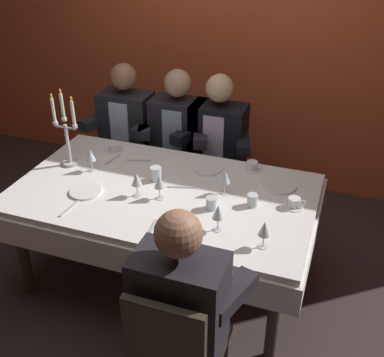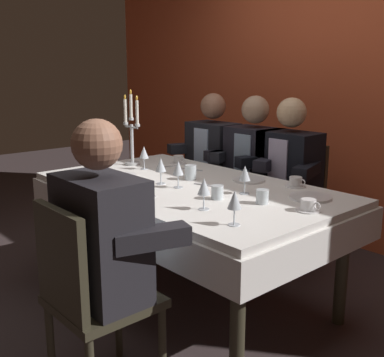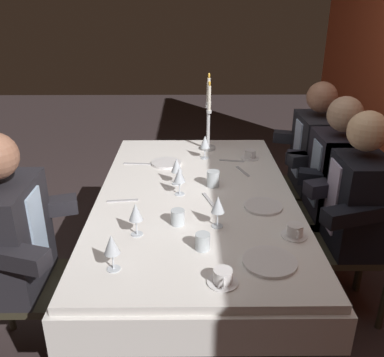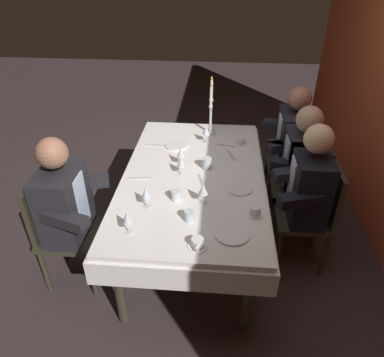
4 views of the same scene
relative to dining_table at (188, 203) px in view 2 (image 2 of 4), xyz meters
The scene contains 28 objects.
ground_plane 0.62m from the dining_table, ahead, with size 12.00×12.00×0.00m, color #362B2B.
back_wall 1.81m from the dining_table, 90.00° to the left, with size 6.00×0.12×2.70m, color #D0522E.
dining_table is the anchor object (origin of this frame).
candelabra 0.82m from the dining_table, behind, with size 0.19×0.11×0.55m.
dinner_plate_0 0.42m from the dining_table, 63.09° to the left, with size 0.20×0.20×0.01m, color white.
dinner_plate_1 0.76m from the dining_table, 23.59° to the left, with size 0.23×0.23×0.01m, color white.
dinner_plate_2 0.50m from the dining_table, 157.37° to the right, with size 0.20×0.20×0.01m, color white.
wine_glass_0 0.29m from the dining_table, 139.04° to the right, with size 0.07×0.07×0.16m.
wine_glass_1 0.58m from the dining_table, 32.31° to the right, with size 0.07×0.07×0.16m.
wine_glass_2 0.46m from the dining_table, 14.66° to the left, with size 0.07×0.07×0.16m.
wine_glass_3 0.25m from the dining_table, 79.13° to the right, with size 0.07×0.07×0.16m.
wine_glass_4 0.60m from the dining_table, behind, with size 0.07×0.07×0.16m.
wine_glass_5 0.83m from the dining_table, 25.83° to the right, with size 0.07×0.07×0.16m.
water_tumbler_0 0.22m from the dining_table, 131.80° to the left, with size 0.07×0.07×0.09m, color silver.
water_tumbler_1 0.40m from the dining_table, 14.88° to the right, with size 0.07×0.07×0.08m, color silver.
water_tumbler_2 0.60m from the dining_table, ahead, with size 0.07×0.07×0.08m, color silver.
coffee_cup_0 0.83m from the dining_table, ahead, with size 0.13×0.12×0.06m.
coffee_cup_1 0.68m from the dining_table, 144.84° to the left, with size 0.13×0.12×0.06m.
coffee_cup_2 0.67m from the dining_table, 43.89° to the left, with size 0.13×0.12×0.06m.
knife_0 0.17m from the dining_table, 35.54° to the left, with size 0.19×0.02×0.01m, color #B7B7BC.
fork_1 0.43m from the dining_table, 76.02° to the right, with size 0.17×0.02×0.01m, color #B7B7BC.
fork_2 0.57m from the dining_table, 152.85° to the left, with size 0.17×0.02×0.01m, color #B7B7BC.
knife_3 0.60m from the dining_table, 139.68° to the right, with size 0.19×0.02×0.01m, color #B7B7BC.
spoon_4 0.45m from the dining_table, 135.43° to the left, with size 0.17×0.02×0.01m, color #B7B7BC.
seated_diner_0 1.13m from the dining_table, 127.94° to the left, with size 0.63×0.48×1.24m.
seated_diner_1 0.92m from the dining_table, 104.80° to the left, with size 0.63×0.48×1.24m.
seated_diner_2 0.90m from the dining_table, 83.62° to the left, with size 0.63×0.48×1.24m.
seated_diner_3 1.00m from the dining_table, 63.15° to the right, with size 0.63×0.48×1.24m.
Camera 2 is at (2.13, -1.85, 1.43)m, focal length 44.29 mm.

